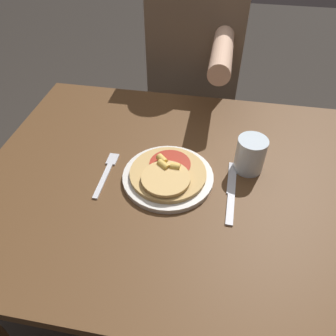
% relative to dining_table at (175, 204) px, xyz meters
% --- Properties ---
extents(ground_plane, '(8.00, 8.00, 0.00)m').
position_rel_dining_table_xyz_m(ground_plane, '(0.00, 0.00, -0.62)').
color(ground_plane, '#2D2823').
extents(dining_table, '(1.07, 0.85, 0.73)m').
position_rel_dining_table_xyz_m(dining_table, '(0.00, 0.00, 0.00)').
color(dining_table, brown).
rests_on(dining_table, ground_plane).
extents(plate, '(0.24, 0.24, 0.01)m').
position_rel_dining_table_xyz_m(plate, '(-0.02, -0.01, 0.12)').
color(plate, silver).
rests_on(plate, dining_table).
extents(pizza, '(0.21, 0.21, 0.04)m').
position_rel_dining_table_xyz_m(pizza, '(-0.02, -0.01, 0.14)').
color(pizza, tan).
rests_on(pizza, plate).
extents(fork, '(0.03, 0.18, 0.00)m').
position_rel_dining_table_xyz_m(fork, '(-0.19, -0.01, 0.12)').
color(fork, silver).
rests_on(fork, dining_table).
extents(knife, '(0.02, 0.22, 0.00)m').
position_rel_dining_table_xyz_m(knife, '(0.15, -0.03, 0.12)').
color(knife, silver).
rests_on(knife, dining_table).
extents(drinking_glass, '(0.08, 0.08, 0.10)m').
position_rel_dining_table_xyz_m(drinking_glass, '(0.19, 0.07, 0.16)').
color(drinking_glass, silver).
rests_on(drinking_glass, dining_table).
extents(person_diner, '(0.37, 0.52, 1.22)m').
position_rel_dining_table_xyz_m(person_diner, '(-0.02, 0.67, 0.09)').
color(person_diner, '#2D2D38').
rests_on(person_diner, ground_plane).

